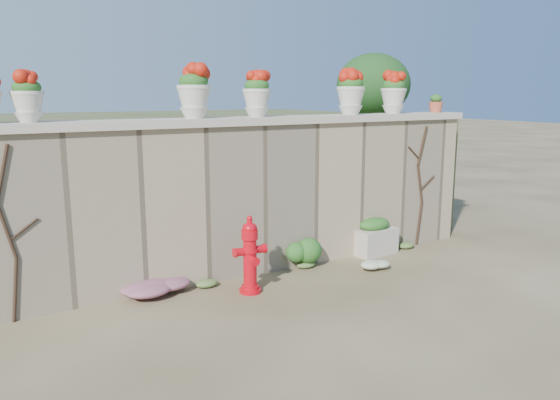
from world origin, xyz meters
TOP-DOWN VIEW (x-y plane):
  - ground at (0.00, 0.00)m, footprint 80.00×80.00m
  - stone_wall at (0.00, 1.80)m, footprint 8.00×0.40m
  - wall_cap at (0.00, 1.80)m, footprint 8.10×0.52m
  - raised_fill at (0.00, 5.00)m, footprint 9.00×6.00m
  - back_shrub_right at (3.40, 3.00)m, footprint 1.30×1.30m
  - vine_left at (-2.67, 1.58)m, footprint 0.60×0.04m
  - vine_right at (3.23, 1.58)m, footprint 0.60×0.04m
  - fire_hydrant at (-0.11, 1.06)m, footprint 0.41×0.29m
  - planter_box at (2.28, 1.55)m, footprint 0.71×0.46m
  - green_shrub at (0.95, 1.55)m, footprint 0.58×0.52m
  - magenta_clump at (-1.13, 1.54)m, footprint 0.95×0.64m
  - white_flowers at (1.76, 0.94)m, footprint 0.52×0.42m
  - urn_pot_1 at (-2.35, 1.80)m, footprint 0.34×0.34m
  - urn_pot_2 at (-0.48, 1.80)m, footprint 0.42×0.42m
  - urn_pot_3 at (0.40, 1.80)m, footprint 0.37×0.37m
  - urn_pot_4 at (1.96, 1.80)m, footprint 0.41×0.41m
  - urn_pot_5 at (2.78, 1.80)m, footprint 0.39×0.39m
  - terracotta_pot at (3.71, 1.80)m, footprint 0.23×0.23m

SIDE VIEW (x-z plane):
  - ground at x=0.00m, z-range 0.00..0.00m
  - white_flowers at x=1.76m, z-range 0.00..0.19m
  - magenta_clump at x=-1.13m, z-range 0.00..0.25m
  - planter_box at x=2.28m, z-range -0.02..0.54m
  - green_shrub at x=0.95m, z-range 0.00..0.55m
  - fire_hydrant at x=-0.11m, z-range 0.00..0.96m
  - vine_left at x=-2.67m, z-range 0.04..1.94m
  - vine_right at x=3.23m, z-range 0.04..1.94m
  - stone_wall at x=0.00m, z-range 0.00..2.00m
  - raised_fill at x=0.00m, z-range 0.00..2.00m
  - wall_cap at x=0.00m, z-range 2.00..2.10m
  - terracotta_pot at x=3.71m, z-range 2.09..2.37m
  - urn_pot_1 at x=-2.35m, z-range 2.10..2.63m
  - urn_pot_3 at x=0.40m, z-range 2.10..2.68m
  - urn_pot_5 at x=2.78m, z-range 2.10..2.71m
  - urn_pot_4 at x=1.96m, z-range 2.10..2.74m
  - urn_pot_2 at x=-0.48m, z-range 2.10..2.75m
  - back_shrub_right at x=3.40m, z-range 2.00..3.10m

